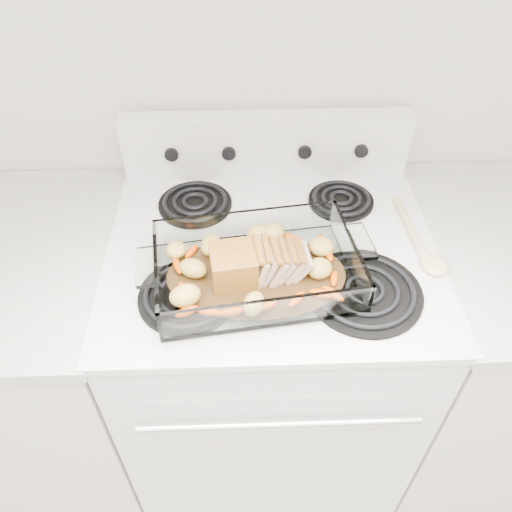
{
  "coord_description": "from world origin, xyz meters",
  "views": [
    {
      "loc": [
        -0.07,
        0.79,
        1.74
      ],
      "look_at": [
        -0.04,
        1.56,
        0.99
      ],
      "focal_mm": 35.0,
      "sensor_mm": 36.0,
      "label": 1
    }
  ],
  "objects_px": {
    "counter_left": "(47,365)",
    "baking_dish": "(256,271)",
    "counter_right": "(485,352)",
    "pork_roast": "(250,264)",
    "electric_range": "(268,355)"
  },
  "relations": [
    {
      "from": "electric_range",
      "to": "pork_roast",
      "type": "relative_size",
      "value": 5.21
    },
    {
      "from": "counter_left",
      "to": "baking_dish",
      "type": "height_order",
      "value": "baking_dish"
    },
    {
      "from": "baking_dish",
      "to": "pork_roast",
      "type": "height_order",
      "value": "pork_roast"
    },
    {
      "from": "baking_dish",
      "to": "pork_roast",
      "type": "relative_size",
      "value": 1.99
    },
    {
      "from": "electric_range",
      "to": "pork_roast",
      "type": "height_order",
      "value": "electric_range"
    },
    {
      "from": "electric_range",
      "to": "baking_dish",
      "type": "xyz_separation_m",
      "value": [
        -0.04,
        -0.12,
        0.48
      ]
    },
    {
      "from": "pork_roast",
      "to": "counter_right",
      "type": "bearing_deg",
      "value": 30.81
    },
    {
      "from": "counter_right",
      "to": "baking_dish",
      "type": "height_order",
      "value": "baking_dish"
    },
    {
      "from": "counter_right",
      "to": "baking_dish",
      "type": "bearing_deg",
      "value": -170.77
    },
    {
      "from": "counter_left",
      "to": "pork_roast",
      "type": "height_order",
      "value": "pork_roast"
    },
    {
      "from": "counter_right",
      "to": "baking_dish",
      "type": "distance_m",
      "value": 0.87
    },
    {
      "from": "electric_range",
      "to": "counter_right",
      "type": "distance_m",
      "value": 0.67
    },
    {
      "from": "counter_left",
      "to": "baking_dish",
      "type": "bearing_deg",
      "value": -10.42
    },
    {
      "from": "counter_left",
      "to": "counter_right",
      "type": "bearing_deg",
      "value": 0.0
    },
    {
      "from": "electric_range",
      "to": "pork_roast",
      "type": "bearing_deg",
      "value": -114.91
    }
  ]
}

